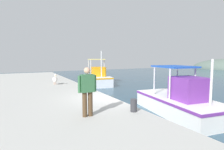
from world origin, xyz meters
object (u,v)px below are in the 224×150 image
mooring_bollard_nearest (134,105)px  pelican (55,79)px  fishing_boat_nearest (97,78)px  fishing_boat_second (180,102)px  fisherman_standing (87,89)px

mooring_bollard_nearest → pelican: bearing=-170.9°
fishing_boat_nearest → fishing_boat_second: 10.79m
pelican → mooring_bollard_nearest: size_ratio=2.00×
fishing_boat_second → fisherman_standing: fishing_boat_second is taller
fishing_boat_nearest → pelican: (3.17, -4.82, 0.52)m
pelican → fisherman_standing: 7.99m
fisherman_standing → mooring_bollard_nearest: fisherman_standing is taller
fishing_boat_nearest → fisherman_standing: fishing_boat_nearest is taller
fishing_boat_nearest → mooring_bollard_nearest: size_ratio=10.49×
pelican → fisherman_standing: fisherman_standing is taller
fishing_boat_nearest → fisherman_standing: (11.13, -5.19, 1.05)m
fishing_boat_nearest → fisherman_standing: 12.32m
fishing_boat_second → fisherman_standing: bearing=-86.1°
fishing_boat_second → pelican: 8.91m
fisherman_standing → mooring_bollard_nearest: 1.86m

